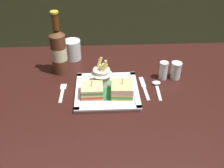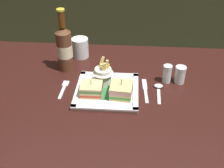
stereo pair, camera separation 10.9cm
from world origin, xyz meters
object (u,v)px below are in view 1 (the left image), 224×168
object	(u,v)px
knife	(144,87)
spoon	(157,85)
sandwich_half_left	(92,91)
beer_bottle	(59,50)
pepper_shaker	(176,71)
fries_cup	(102,74)
salt_shaker	(163,71)
sandwich_half_right	(122,89)
dining_table	(117,117)
square_plate	(107,91)
water_glass	(73,51)
fork	(62,92)

from	to	relation	value
knife	spoon	bearing A→B (deg)	6.04
sandwich_half_left	beer_bottle	distance (m)	0.25
sandwich_half_left	pepper_shaker	distance (m)	0.36
fries_cup	salt_shaker	world-z (taller)	fries_cup
spoon	beer_bottle	bearing A→B (deg)	161.89
sandwich_half_right	spoon	bearing A→B (deg)	22.79
dining_table	square_plate	xyz separation A→B (m)	(-0.04, -0.00, 0.13)
fries_cup	salt_shaker	bearing A→B (deg)	9.92
dining_table	beer_bottle	distance (m)	0.36
sandwich_half_right	knife	world-z (taller)	sandwich_half_right
square_plate	sandwich_half_left	distance (m)	0.07
beer_bottle	water_glass	xyz separation A→B (m)	(0.05, 0.12, -0.06)
square_plate	spoon	xyz separation A→B (m)	(0.20, 0.03, -0.00)
square_plate	sandwich_half_left	world-z (taller)	sandwich_half_left
dining_table	sandwich_half_left	size ratio (longest dim) A/B	15.93
dining_table	square_plate	distance (m)	0.14
dining_table	fork	distance (m)	0.25
dining_table	spoon	bearing A→B (deg)	11.15
sandwich_half_left	beer_bottle	xyz separation A→B (m)	(-0.14, 0.19, 0.07)
beer_bottle	fork	size ratio (longest dim) A/B	2.21
fries_cup	sandwich_half_left	bearing A→B (deg)	-116.48
spoon	sandwich_half_left	bearing A→B (deg)	-166.68
beer_bottle	knife	bearing A→B (deg)	-21.46
fork	square_plate	bearing A→B (deg)	-4.41
square_plate	sandwich_half_right	xyz separation A→B (m)	(0.06, -0.03, 0.03)
water_glass	spoon	xyz separation A→B (m)	(0.35, -0.24, -0.04)
square_plate	fork	size ratio (longest dim) A/B	1.97
salt_shaker	sandwich_half_right	bearing A→B (deg)	-146.51
water_glass	fork	distance (m)	0.27
sandwich_half_left	fork	size ratio (longest dim) A/B	0.67
sandwich_half_left	square_plate	bearing A→B (deg)	25.11
water_glass	salt_shaker	distance (m)	0.43
sandwich_half_right	dining_table	bearing A→B (deg)	120.64
water_glass	dining_table	bearing A→B (deg)	-55.79
water_glass	salt_shaker	bearing A→B (deg)	-25.85
knife	sandwich_half_left	bearing A→B (deg)	-164.89
dining_table	sandwich_half_left	distance (m)	0.19
fork	pepper_shaker	distance (m)	0.47
fork	water_glass	bearing A→B (deg)	84.60
beer_bottle	pepper_shaker	bearing A→B (deg)	-8.43
fries_cup	water_glass	size ratio (longest dim) A/B	1.22
sandwich_half_left	water_glass	world-z (taller)	water_glass
spoon	salt_shaker	distance (m)	0.07
dining_table	square_plate	bearing A→B (deg)	-176.12
fork	spoon	bearing A→B (deg)	3.24
fork	knife	world-z (taller)	same
square_plate	fries_cup	distance (m)	0.07
sandwich_half_left	dining_table	bearing A→B (deg)	16.93
square_plate	water_glass	bearing A→B (deg)	118.08
salt_shaker	pepper_shaker	world-z (taller)	salt_shaker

